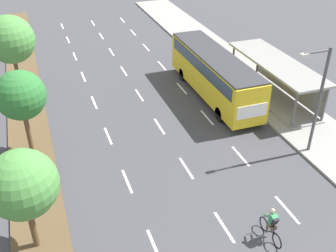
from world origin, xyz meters
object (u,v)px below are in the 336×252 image
median_tree_fourth (10,40)px  cyclist (272,226)px  bus_shelter (278,76)px  streetlight (318,95)px  median_tree_third (20,96)px  bus (214,71)px  median_tree_second (22,185)px

median_tree_fourth → cyclist: bearing=-61.4°
bus_shelter → cyclist: bearing=-123.4°
streetlight → median_tree_fourth: bearing=140.0°
median_tree_third → bus_shelter: bearing=3.6°
bus_shelter → median_tree_third: size_ratio=1.83×
streetlight → cyclist: bearing=-137.8°
median_tree_third → streetlight: bearing=-19.7°
bus_shelter → bus: bus is taller
bus_shelter → median_tree_fourth: median_tree_fourth is taller
cyclist → median_tree_fourth: 21.50m
bus → median_tree_third: 13.91m
median_tree_second → median_tree_third: size_ratio=0.96×
cyclist → streetlight: bearing=42.2°
bus_shelter → cyclist: (-7.87, -11.94, -1.08)m
cyclist → median_tree_second: (-10.12, 3.09, 2.80)m
bus_shelter → streetlight: 7.32m
bus_shelter → median_tree_second: bearing=-153.8°
median_tree_second → median_tree_third: median_tree_third is taller
bus → median_tree_fourth: median_tree_fourth is taller
bus → median_tree_fourth: bearing=161.0°
median_tree_third → streetlight: 16.61m
bus → streetlight: size_ratio=1.74×
cyclist → median_tree_second: median_tree_second is taller
median_tree_fourth → streetlight: (15.91, -13.36, -0.64)m
bus → median_tree_second: size_ratio=2.27×
median_tree_second → bus: bearing=38.1°
bus_shelter → streetlight: (-2.11, -6.72, 2.02)m
median_tree_second → streetlight: (15.88, 2.14, 0.30)m
bus → cyclist: 14.36m
streetlight → bus: bearing=104.1°
median_tree_second → median_tree_fourth: size_ratio=0.81×
bus_shelter → bus: 4.69m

